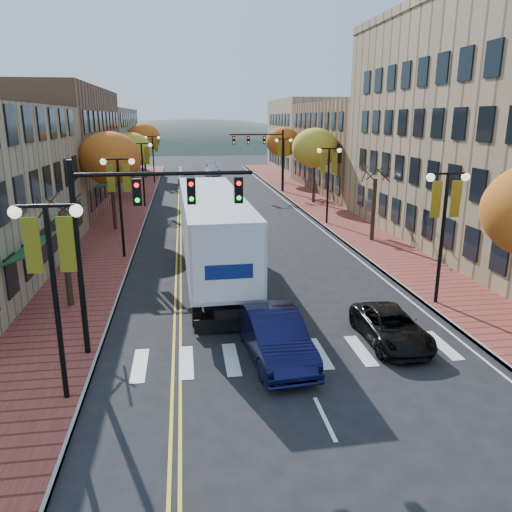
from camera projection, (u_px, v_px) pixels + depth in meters
name	position (u px, v px, depth m)	size (l,w,h in m)	color
ground	(308.00, 383.00, 16.18)	(200.00, 200.00, 0.00)	black
sidewalk_left	(127.00, 210.00, 45.91)	(4.00, 85.00, 0.15)	brown
sidewalk_right	(317.00, 205.00, 48.39)	(4.00, 85.00, 0.15)	brown
building_left_mid	(40.00, 149.00, 46.69)	(12.00, 24.00, 11.00)	brown
building_left_far	(88.00, 143.00, 70.72)	(12.00, 26.00, 9.50)	#9E8966
building_right_mid	(377.00, 147.00, 57.43)	(15.00, 24.00, 10.00)	brown
building_right_far	(325.00, 136.00, 78.27)	(15.00, 20.00, 11.00)	#9E8966
tree_left_a	(66.00, 260.00, 21.96)	(0.28, 0.28, 4.20)	#382619
tree_left_b	(110.00, 158.00, 36.36)	(4.48, 4.48, 7.21)	#382619
tree_left_c	(131.00, 150.00, 51.72)	(4.16, 4.16, 6.69)	#382619
tree_left_d	(144.00, 138.00, 68.74)	(4.61, 4.61, 7.42)	#382619
tree_right_b	(373.00, 210.00, 33.98)	(0.28, 0.28, 4.20)	#382619
tree_right_c	(315.00, 148.00, 48.37)	(4.48, 4.48, 7.21)	#382619
tree_right_d	(283.00, 142.00, 63.67)	(4.35, 4.35, 7.00)	#382619
lamp_left_a	(52.00, 266.00, 14.00)	(1.96, 0.36, 6.05)	black
lamp_left_b	(119.00, 188.00, 29.25)	(1.96, 0.36, 6.05)	black
lamp_left_c	(142.00, 162.00, 46.41)	(1.96, 0.36, 6.05)	black
lamp_left_d	(153.00, 150.00, 63.57)	(1.96, 0.36, 6.05)	black
lamp_right_a	(445.00, 213.00, 21.78)	(1.96, 0.36, 6.05)	black
lamp_right_b	(329.00, 171.00, 38.94)	(1.96, 0.36, 6.05)	black
lamp_right_c	(284.00, 154.00, 56.10)	(1.96, 0.36, 6.05)	black
traffic_mast_near	(134.00, 221.00, 16.96)	(6.10, 0.35, 7.00)	black
traffic_mast_far	(266.00, 149.00, 55.65)	(6.10, 0.34, 7.00)	black
semi_truck	(210.00, 225.00, 27.21)	(3.32, 18.27, 4.55)	black
navy_sedan	(275.00, 336.00, 17.66)	(1.83, 5.25, 1.73)	black
black_suv	(391.00, 327.00, 18.98)	(2.05, 4.46, 1.24)	black
car_far_white	(186.00, 178.00, 64.85)	(1.80, 4.47, 1.52)	beige
car_far_silver	(212.00, 170.00, 74.55)	(1.93, 4.75, 1.38)	#B2B1B9
car_far_oncoming	(211.00, 165.00, 81.96)	(1.51, 4.33, 1.43)	#9FA0A6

